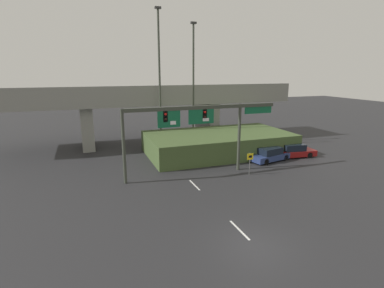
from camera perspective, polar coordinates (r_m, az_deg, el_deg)
name	(u,v)px	position (r m, az deg, el deg)	size (l,w,h in m)	color
ground_plane	(254,244)	(17.85, 11.70, -18.22)	(160.00, 160.00, 0.00)	#262628
lane_markings	(180,171)	(28.95, -2.22, -5.13)	(0.14, 25.84, 0.01)	silver
signal_gantry	(196,120)	(26.64, 0.85, 4.59)	(14.45, 0.44, 6.39)	#383D33
speed_limit_sign	(250,161)	(27.92, 10.98, -3.11)	(0.60, 0.11, 2.13)	#4C4C4C
highway_light_pole_near	(193,83)	(37.80, 0.26, 11.51)	(0.70, 0.36, 15.03)	#383D33
highway_light_pole_far	(160,79)	(35.69, -6.19, 12.29)	(0.70, 0.36, 16.25)	#383D33
overpass_bridge	(150,101)	(40.04, -7.98, 8.05)	(37.95, 7.34, 7.68)	gray
grass_embankment	(218,143)	(35.01, 5.06, 0.19)	(16.36, 8.92, 2.38)	#42562D
parked_sedan_near_right	(270,155)	(33.04, 14.67, -1.95)	(5.04, 2.77, 1.48)	navy
parked_sedan_mid_right	(293,151)	(35.28, 18.77, -1.24)	(4.86, 2.40, 1.50)	maroon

